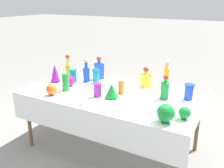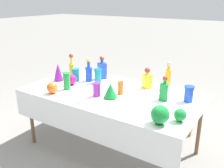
{
  "view_description": "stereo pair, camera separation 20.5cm",
  "coord_description": "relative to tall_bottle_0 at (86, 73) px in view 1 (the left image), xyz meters",
  "views": [
    {
      "loc": [
        1.32,
        -2.39,
        1.81
      ],
      "look_at": [
        0.0,
        0.0,
        0.86
      ],
      "focal_mm": 40.0,
      "sensor_mm": 36.0,
      "label": 1
    },
    {
      "loc": [
        1.5,
        -2.29,
        1.81
      ],
      "look_at": [
        0.0,
        0.0,
        0.86
      ],
      "focal_mm": 40.0,
      "sensor_mm": 36.0,
      "label": 2
    }
  ],
  "objects": [
    {
      "name": "square_decanter_0",
      "position": [
        0.08,
        0.19,
        0.01
      ],
      "size": [
        0.14,
        0.14,
        0.31
      ],
      "color": "blue",
      "rests_on": "display_table"
    },
    {
      "name": "cardboard_box_behind_right",
      "position": [
        1.01,
        0.77,
        -0.75
      ],
      "size": [
        0.44,
        0.36,
        0.35
      ],
      "color": "tan",
      "rests_on": "ground"
    },
    {
      "name": "tall_bottle_0",
      "position": [
        0.0,
        0.0,
        0.0
      ],
      "size": [
        0.09,
        0.09,
        0.31
      ],
      "color": "blue",
      "rests_on": "display_table"
    },
    {
      "name": "round_bowl_0",
      "position": [
        1.25,
        -0.6,
        -0.03
      ],
      "size": [
        0.17,
        0.17,
        0.18
      ],
      "color": "#198C38",
      "rests_on": "display_table"
    },
    {
      "name": "slender_vase_1",
      "position": [
        -0.15,
        -0.09,
        -0.03
      ],
      "size": [
        0.1,
        0.1,
        0.17
      ],
      "color": "teal",
      "rests_on": "display_table"
    },
    {
      "name": "round_bowl_3",
      "position": [
        -0.09,
        -0.24,
        -0.05
      ],
      "size": [
        0.13,
        0.13,
        0.14
      ],
      "color": "#C61972",
      "rests_on": "display_table"
    },
    {
      "name": "slender_vase_2",
      "position": [
        0.4,
        -0.37,
        -0.04
      ],
      "size": [
        0.1,
        0.1,
        0.16
      ],
      "color": "purple",
      "rests_on": "display_table"
    },
    {
      "name": "price_tag_left",
      "position": [
        0.38,
        -0.66,
        -0.1
      ],
      "size": [
        0.05,
        0.02,
        0.04
      ],
      "primitive_type": "cube",
      "rotation": [
        -0.21,
        0.0,
        -0.02
      ],
      "color": "white",
      "rests_on": "display_table"
    },
    {
      "name": "slender_vase_4",
      "position": [
        1.31,
        0.04,
        -0.03
      ],
      "size": [
        0.11,
        0.11,
        0.17
      ],
      "color": "blue",
      "rests_on": "display_table"
    },
    {
      "name": "display_table",
      "position": [
        0.48,
        -0.21,
        -0.17
      ],
      "size": [
        2.06,
        1.12,
        0.76
      ],
      "color": "white",
      "rests_on": "ground"
    },
    {
      "name": "fluted_vase_0",
      "position": [
        -0.36,
        -0.2,
        -0.0
      ],
      "size": [
        0.13,
        0.13,
        0.23
      ],
      "color": "purple",
      "rests_on": "display_table"
    },
    {
      "name": "slender_vase_0",
      "position": [
        -0.03,
        -0.39,
        -0.01
      ],
      "size": [
        0.1,
        0.1,
        0.21
      ],
      "color": "#198C38",
      "rests_on": "display_table"
    },
    {
      "name": "slender_vase_5",
      "position": [
        0.14,
        0.01,
        -0.02
      ],
      "size": [
        0.11,
        0.11,
        0.19
      ],
      "color": "teal",
      "rests_on": "display_table"
    },
    {
      "name": "tall_bottle_1",
      "position": [
        -0.29,
        -0.01,
        0.02
      ],
      "size": [
        0.07,
        0.07,
        0.34
      ],
      "color": "yellow",
      "rests_on": "display_table"
    },
    {
      "name": "cardboard_box_behind_left",
      "position": [
        0.09,
        0.92,
        -0.7
      ],
      "size": [
        0.44,
        0.4,
        0.44
      ],
      "color": "tan",
      "rests_on": "ground"
    },
    {
      "name": "tall_bottle_2",
      "position": [
        0.97,
        0.31,
        0.02
      ],
      "size": [
        0.07,
        0.07,
        0.33
      ],
      "color": "orange",
      "rests_on": "display_table"
    },
    {
      "name": "slender_vase_3",
      "position": [
        0.6,
        -0.17,
        -0.04
      ],
      "size": [
        0.07,
        0.07,
        0.15
      ],
      "color": "orange",
      "rests_on": "display_table"
    },
    {
      "name": "round_bowl_1",
      "position": [
        1.39,
        -0.46,
        -0.06
      ],
      "size": [
        0.11,
        0.11,
        0.12
      ],
      "color": "#198C38",
      "rests_on": "display_table"
    },
    {
      "name": "fluted_vase_1",
      "position": [
        0.56,
        -0.33,
        -0.03
      ],
      "size": [
        0.15,
        0.15,
        0.17
      ],
      "color": "#198C38",
      "rests_on": "display_table"
    },
    {
      "name": "square_decanter_1",
      "position": [
        1.08,
        -0.07,
        -0.01
      ],
      "size": [
        0.1,
        0.1,
        0.27
      ],
      "color": "#198C38",
      "rests_on": "display_table"
    },
    {
      "name": "round_bowl_2",
      "position": [
        -0.07,
        -0.59,
        -0.05
      ],
      "size": [
        0.13,
        0.13,
        0.14
      ],
      "color": "orange",
      "rests_on": "display_table"
    },
    {
      "name": "ground_plane",
      "position": [
        0.48,
        -0.17,
        -0.88
      ],
      "size": [
        40.0,
        40.0,
        0.0
      ],
      "primitive_type": "plane",
      "color": "gray"
    },
    {
      "name": "square_decanter_2",
      "position": [
        0.75,
        0.18,
        -0.01
      ],
      "size": [
        0.14,
        0.14,
        0.26
      ],
      "color": "yellow",
      "rests_on": "display_table"
    }
  ]
}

